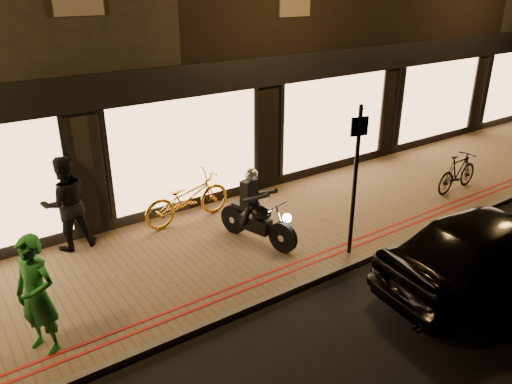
% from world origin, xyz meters
% --- Properties ---
extents(ground, '(90.00, 90.00, 0.00)m').
position_xyz_m(ground, '(0.00, 0.00, 0.00)').
color(ground, black).
rests_on(ground, ground).
extents(sidewalk, '(50.00, 4.00, 0.12)m').
position_xyz_m(sidewalk, '(0.00, 2.00, 0.06)').
color(sidewalk, brown).
rests_on(sidewalk, ground).
extents(kerb_stone, '(50.00, 0.14, 0.12)m').
position_xyz_m(kerb_stone, '(0.00, 0.05, 0.06)').
color(kerb_stone, '#59544C').
rests_on(kerb_stone, ground).
extents(red_kerb_lines, '(50.00, 0.26, 0.01)m').
position_xyz_m(red_kerb_lines, '(0.00, 0.55, 0.12)').
color(red_kerb_lines, maroon).
rests_on(red_kerb_lines, sidewalk).
extents(building_row, '(48.00, 10.11, 8.50)m').
position_xyz_m(building_row, '(-0.00, 8.99, 4.25)').
color(building_row, black).
rests_on(building_row, ground).
extents(motorcycle, '(0.75, 1.90, 1.59)m').
position_xyz_m(motorcycle, '(0.41, 1.80, 0.73)').
color(motorcycle, black).
rests_on(motorcycle, sidewalk).
extents(sign_post, '(0.35, 0.11, 3.00)m').
position_xyz_m(sign_post, '(1.67, 0.35, 1.80)').
color(sign_post, black).
rests_on(sign_post, sidewalk).
extents(bicycle_gold, '(2.14, 0.85, 1.11)m').
position_xyz_m(bicycle_gold, '(-0.30, 3.48, 0.67)').
color(bicycle_gold, gold).
rests_on(bicycle_gold, sidewalk).
extents(bicycle_dark, '(1.68, 0.57, 0.99)m').
position_xyz_m(bicycle_dark, '(6.19, 1.09, 0.62)').
color(bicycle_dark, black).
rests_on(bicycle_dark, sidewalk).
extents(person_green, '(0.74, 0.81, 1.85)m').
position_xyz_m(person_green, '(-4.02, 0.88, 1.05)').
color(person_green, '#1E742A').
rests_on(person_green, sidewalk).
extents(person_dark, '(0.95, 0.75, 1.95)m').
position_xyz_m(person_dark, '(-2.82, 3.74, 1.10)').
color(person_dark, black).
rests_on(person_dark, sidewalk).
extents(parked_car, '(4.73, 2.31, 1.56)m').
position_xyz_m(parked_car, '(2.97, -1.86, 0.78)').
color(parked_car, black).
rests_on(parked_car, ground).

